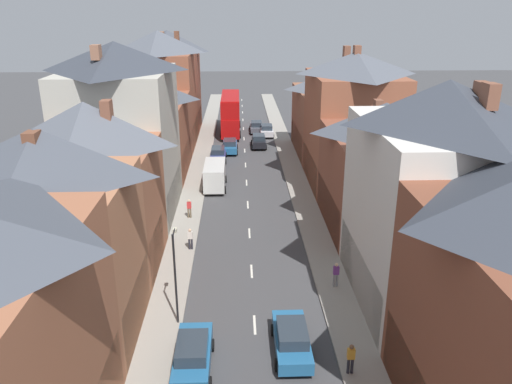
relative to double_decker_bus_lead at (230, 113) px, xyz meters
The scene contains 19 objects.
pavement_left 19.84m from the double_decker_bus_lead, 99.64° to the right, with size 2.20×104.00×0.14m, color gray.
pavement_right 20.75m from the double_decker_bus_lead, 70.37° to the right, with size 2.20×104.00×0.14m, color gray.
centre_line_dashes 21.63m from the double_decker_bus_lead, 85.16° to the right, with size 0.14×97.80×0.01m.
terrace_row_left 32.45m from the double_decker_bus_lead, 105.04° to the right, with size 8.00×76.84×14.15m.
terrace_row_right 39.14m from the double_decker_bus_lead, 72.10° to the right, with size 8.00×63.79×13.33m.
double_decker_bus_lead is the anchor object (origin of this frame).
car_near_blue 48.96m from the double_decker_bus_lead, 91.51° to the right, with size 1.90×4.48×1.70m.
car_parked_left_a 47.94m from the double_decker_bus_lead, 85.68° to the right, with size 1.90×4.48×1.59m.
car_parked_right_a 5.70m from the double_decker_bus_lead, 23.07° to the right, with size 1.90×4.03×1.61m.
car_mid_black 10.24m from the double_decker_bus_lead, 89.95° to the right, with size 1.90×4.46×1.62m.
car_mid_white 13.79m from the double_decker_bus_lead, 95.43° to the right, with size 1.90×4.56×1.59m.
car_far_grey 4.15m from the double_decker_bus_lead, ahead, with size 1.90×4.40×1.57m.
car_parked_right_b 8.90m from the double_decker_bus_lead, 65.43° to the right, with size 1.90×4.03×1.67m.
delivery_van 22.87m from the double_decker_bus_lead, 93.24° to the right, with size 2.20×5.20×2.41m.
pedestrian_near_right 50.01m from the double_decker_bus_lead, 82.86° to the right, with size 0.36×0.22×1.61m.
pedestrian_mid_left 42.30m from the double_decker_bus_lead, 80.46° to the right, with size 0.36×0.22×1.61m.
pedestrian_mid_right 36.35m from the double_decker_bus_lead, 93.95° to the right, with size 0.36×0.22×1.61m.
pedestrian_far_left 30.63m from the double_decker_bus_lead, 95.81° to the right, with size 0.36×0.22×1.61m.
street_lamp 45.08m from the double_decker_bus_lead, 93.10° to the right, with size 0.20×1.12×5.50m.
Camera 1 is at (-0.78, -11.38, 16.52)m, focal length 35.00 mm.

